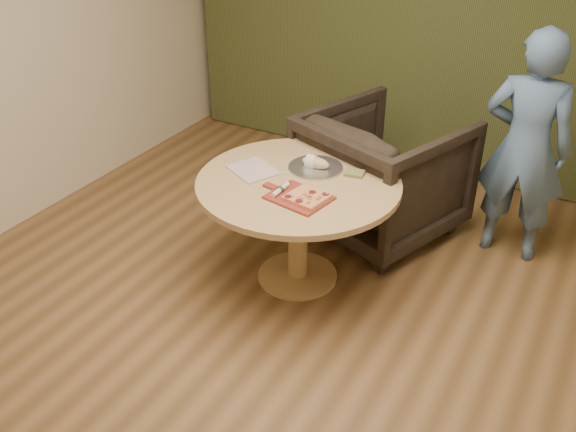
% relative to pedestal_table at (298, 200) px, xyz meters
% --- Properties ---
extents(room_shell, '(5.04, 6.04, 2.84)m').
position_rel_pedestal_table_xyz_m(room_shell, '(0.26, -0.81, 0.79)').
color(room_shell, brown).
rests_on(room_shell, ground).
extents(curtain, '(4.80, 0.14, 2.78)m').
position_rel_pedestal_table_xyz_m(curtain, '(0.26, 2.09, 0.79)').
color(curtain, '#363E1C').
rests_on(curtain, ground).
extents(pedestal_table, '(1.30, 1.30, 0.75)m').
position_rel_pedestal_table_xyz_m(pedestal_table, '(0.00, 0.00, 0.00)').
color(pedestal_table, tan).
rests_on(pedestal_table, ground).
extents(pizza_paddle, '(0.47, 0.34, 0.01)m').
position_rel_pedestal_table_xyz_m(pizza_paddle, '(0.10, -0.20, 0.15)').
color(pizza_paddle, maroon).
rests_on(pizza_paddle, pedestal_table).
extents(flatbread_pizza, '(0.25, 0.25, 0.04)m').
position_rel_pedestal_table_xyz_m(flatbread_pizza, '(0.17, -0.20, 0.17)').
color(flatbread_pizza, '#E59C59').
rests_on(flatbread_pizza, pizza_paddle).
extents(cutlery_roll, '(0.03, 0.20, 0.03)m').
position_rel_pedestal_table_xyz_m(cutlery_roll, '(-0.01, -0.21, 0.17)').
color(cutlery_roll, silver).
rests_on(cutlery_roll, pizza_paddle).
extents(newspaper, '(0.38, 0.36, 0.01)m').
position_rel_pedestal_table_xyz_m(newspaper, '(-0.32, -0.02, 0.15)').
color(newspaper, white).
rests_on(newspaper, pedestal_table).
extents(serving_tray, '(0.36, 0.36, 0.02)m').
position_rel_pedestal_table_xyz_m(serving_tray, '(0.02, 0.20, 0.15)').
color(serving_tray, silver).
rests_on(serving_tray, pedestal_table).
extents(bread_roll, '(0.19, 0.09, 0.09)m').
position_rel_pedestal_table_xyz_m(bread_roll, '(0.01, 0.20, 0.18)').
color(bread_roll, '#D6B982').
rests_on(bread_roll, serving_tray).
extents(green_packet, '(0.13, 0.12, 0.02)m').
position_rel_pedestal_table_xyz_m(green_packet, '(0.27, 0.25, 0.15)').
color(green_packet, '#55612B').
rests_on(green_packet, pedestal_table).
extents(armchair, '(1.26, 1.22, 1.03)m').
position_rel_pedestal_table_xyz_m(armchair, '(0.24, 0.86, -0.09)').
color(armchair, black).
rests_on(armchair, ground).
extents(person_standing, '(0.60, 0.40, 1.63)m').
position_rel_pedestal_table_xyz_m(person_standing, '(1.16, 1.04, 0.21)').
color(person_standing, slate).
rests_on(person_standing, ground).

